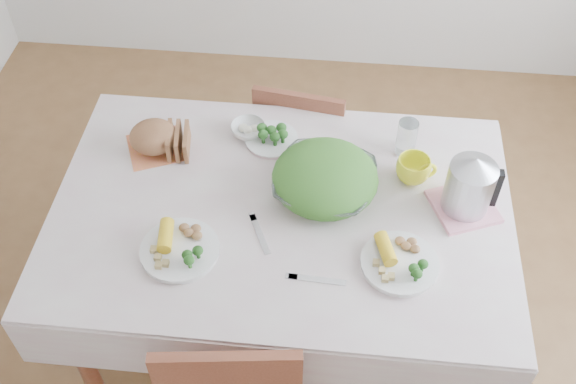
# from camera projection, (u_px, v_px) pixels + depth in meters

# --- Properties ---
(floor) EXTENTS (3.60, 3.60, 0.00)m
(floor) POSITION_uv_depth(u_px,v_px,m) (283.00, 328.00, 2.77)
(floor) COLOR brown
(floor) RESTS_ON ground
(dining_table) EXTENTS (1.40, 0.90, 0.75)m
(dining_table) POSITION_uv_depth(u_px,v_px,m) (282.00, 276.00, 2.49)
(dining_table) COLOR brown
(dining_table) RESTS_ON floor
(tablecloth) EXTENTS (1.50, 1.00, 0.01)m
(tablecloth) POSITION_uv_depth(u_px,v_px,m) (281.00, 209.00, 2.20)
(tablecloth) COLOR beige
(tablecloth) RESTS_ON dining_table
(chair_far) EXTENTS (0.42, 0.42, 0.82)m
(chair_far) POSITION_uv_depth(u_px,v_px,m) (307.00, 134.00, 2.86)
(chair_far) COLOR brown
(chair_far) RESTS_ON floor
(salad_bowl) EXTENTS (0.39, 0.39, 0.08)m
(salad_bowl) POSITION_uv_depth(u_px,v_px,m) (325.00, 183.00, 2.22)
(salad_bowl) COLOR white
(salad_bowl) RESTS_ON tablecloth
(dinner_plate_left) EXTENTS (0.29, 0.29, 0.02)m
(dinner_plate_left) POSITION_uv_depth(u_px,v_px,m) (180.00, 250.00, 2.07)
(dinner_plate_left) COLOR white
(dinner_plate_left) RESTS_ON tablecloth
(dinner_plate_right) EXTENTS (0.25, 0.25, 0.02)m
(dinner_plate_right) POSITION_uv_depth(u_px,v_px,m) (400.00, 263.00, 2.04)
(dinner_plate_right) COLOR white
(dinner_plate_right) RESTS_ON tablecloth
(broccoli_plate) EXTENTS (0.20, 0.20, 0.02)m
(broccoli_plate) POSITION_uv_depth(u_px,v_px,m) (272.00, 139.00, 2.40)
(broccoli_plate) COLOR beige
(broccoli_plate) RESTS_ON tablecloth
(napkin) EXTENTS (0.25, 0.25, 0.00)m
(napkin) POSITION_uv_depth(u_px,v_px,m) (156.00, 148.00, 2.38)
(napkin) COLOR #E07949
(napkin) RESTS_ON tablecloth
(bread_loaf) EXTENTS (0.19, 0.19, 0.10)m
(bread_loaf) POSITION_uv_depth(u_px,v_px,m) (154.00, 136.00, 2.34)
(bread_loaf) COLOR brown
(bread_loaf) RESTS_ON napkin
(fruit_bowl) EXTENTS (0.15, 0.15, 0.04)m
(fruit_bowl) POSITION_uv_depth(u_px,v_px,m) (248.00, 129.00, 2.42)
(fruit_bowl) COLOR white
(fruit_bowl) RESTS_ON tablecloth
(yellow_mug) EXTENTS (0.14, 0.14, 0.09)m
(yellow_mug) POSITION_uv_depth(u_px,v_px,m) (413.00, 170.00, 2.25)
(yellow_mug) COLOR #FFFD28
(yellow_mug) RESTS_ON tablecloth
(glass_tumbler) EXTENTS (0.09, 0.09, 0.13)m
(glass_tumbler) POSITION_uv_depth(u_px,v_px,m) (407.00, 138.00, 2.32)
(glass_tumbler) COLOR white
(glass_tumbler) RESTS_ON tablecloth
(pink_tray) EXTENTS (0.25, 0.25, 0.02)m
(pink_tray) POSITION_uv_depth(u_px,v_px,m) (463.00, 206.00, 2.19)
(pink_tray) COLOR pink
(pink_tray) RESTS_ON tablecloth
(electric_kettle) EXTENTS (0.20, 0.20, 0.21)m
(electric_kettle) POSITION_uv_depth(u_px,v_px,m) (470.00, 183.00, 2.11)
(electric_kettle) COLOR #B2B5BA
(electric_kettle) RESTS_ON pink_tray
(fork_left) EXTENTS (0.09, 0.16, 0.00)m
(fork_left) POSITION_uv_depth(u_px,v_px,m) (260.00, 234.00, 2.12)
(fork_left) COLOR silver
(fork_left) RESTS_ON tablecloth
(knife) EXTENTS (0.17, 0.03, 0.00)m
(knife) POSITION_uv_depth(u_px,v_px,m) (317.00, 280.00, 2.01)
(knife) COLOR silver
(knife) RESTS_ON tablecloth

